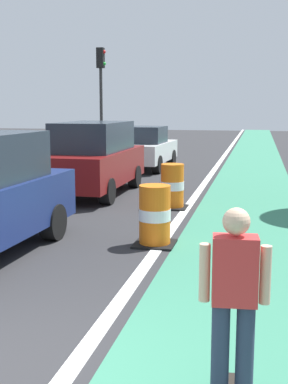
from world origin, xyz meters
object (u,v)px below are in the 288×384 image
object	(u,v)px
parked_sedan_third	(144,148)
traffic_barrel_mid	(172,187)
pedestrian_waiting	(26,157)
parked_suv_second	(94,158)
pedestrian_crossing	(95,145)
traffic_light_corner	(101,84)
skateboarder_on_lane	(234,302)
traffic_barrel_front	(155,216)

from	to	relation	value
parked_sedan_third	traffic_barrel_mid	world-z (taller)	parked_sedan_third
parked_sedan_third	pedestrian_waiting	world-z (taller)	parked_sedan_third
traffic_barrel_mid	pedestrian_waiting	world-z (taller)	pedestrian_waiting
parked_suv_second	pedestrian_crossing	size ratio (longest dim) A/B	2.87
traffic_light_corner	pedestrian_crossing	xyz separation A→B (m)	(0.42, -2.29, -2.64)
pedestrian_crossing	parked_sedan_third	bearing A→B (deg)	-21.65
traffic_barrel_mid	skateboarder_on_lane	bearing A→B (deg)	-77.17
traffic_barrel_mid	traffic_light_corner	size ratio (longest dim) A/B	0.21
traffic_barrel_front	traffic_barrel_mid	size ratio (longest dim) A/B	1.00
parked_suv_second	pedestrian_waiting	world-z (taller)	parked_suv_second
parked_sedan_third	traffic_light_corner	world-z (taller)	traffic_light_corner
parked_sedan_third	traffic_barrel_front	xyz separation A→B (m)	(2.65, -10.99, -0.30)
parked_suv_second	pedestrian_crossing	xyz separation A→B (m)	(-2.22, 6.95, -0.17)
parked_sedan_third	traffic_light_corner	distance (m)	5.00
parked_sedan_third	pedestrian_waiting	size ratio (longest dim) A/B	2.59
parked_suv_second	pedestrian_waiting	xyz separation A→B (m)	(-2.75, 1.43, -0.17)
skateboarder_on_lane	traffic_barrel_mid	distance (m)	8.45
traffic_barrel_front	traffic_light_corner	world-z (taller)	traffic_light_corner
parked_sedan_third	pedestrian_waiting	distance (m)	5.41
parked_suv_second	traffic_light_corner	distance (m)	9.91
parked_sedan_third	skateboarder_on_lane	bearing A→B (deg)	-74.88
pedestrian_crossing	pedestrian_waiting	size ratio (longest dim) A/B	1.00
skateboarder_on_lane	traffic_barrel_front	bearing A→B (deg)	108.65
parked_sedan_third	parked_suv_second	bearing A→B (deg)	-91.05
traffic_barrel_front	skateboarder_on_lane	bearing A→B (deg)	-71.35
traffic_barrel_mid	pedestrian_waiting	size ratio (longest dim) A/B	0.68
parked_sedan_third	traffic_light_corner	bearing A→B (deg)	130.56
skateboarder_on_lane	traffic_light_corner	world-z (taller)	traffic_light_corner
parked_suv_second	pedestrian_waiting	size ratio (longest dim) A/B	2.87
traffic_light_corner	pedestrian_waiting	xyz separation A→B (m)	(-0.11, -7.81, -2.64)
skateboarder_on_lane	traffic_barrel_front	world-z (taller)	skateboarder_on_lane
pedestrian_crossing	traffic_light_corner	bearing A→B (deg)	100.38
traffic_light_corner	traffic_barrel_front	bearing A→B (deg)	-69.20
parked_suv_second	traffic_light_corner	bearing A→B (deg)	105.93
parked_sedan_third	pedestrian_crossing	distance (m)	2.50
traffic_barrel_front	traffic_light_corner	distance (m)	15.47
parked_suv_second	traffic_barrel_mid	distance (m)	2.98
skateboarder_on_lane	traffic_barrel_mid	bearing A→B (deg)	102.83
pedestrian_waiting	parked_suv_second	bearing A→B (deg)	-27.44
traffic_barrel_front	parked_sedan_third	bearing A→B (deg)	103.54
skateboarder_on_lane	parked_suv_second	bearing A→B (deg)	114.14
traffic_light_corner	pedestrian_crossing	world-z (taller)	traffic_light_corner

